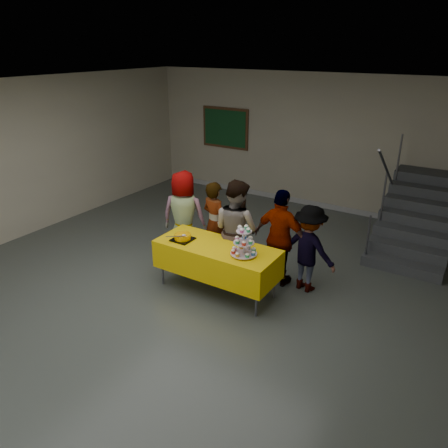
% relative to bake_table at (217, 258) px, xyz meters
% --- Properties ---
extents(room_shell, '(10.00, 10.04, 3.02)m').
position_rel_bake_table_xyz_m(room_shell, '(-0.41, -0.56, 1.57)').
color(room_shell, '#4C514C').
rests_on(room_shell, ground).
extents(bake_table, '(1.88, 0.78, 0.77)m').
position_rel_bake_table_xyz_m(bake_table, '(0.00, 0.00, 0.00)').
color(bake_table, '#595960').
rests_on(bake_table, ground).
extents(cupcake_stand, '(0.38, 0.38, 0.44)m').
position_rel_bake_table_xyz_m(cupcake_stand, '(0.49, -0.06, 0.39)').
color(cupcake_stand, silver).
rests_on(cupcake_stand, bake_table).
extents(bear_cake, '(0.32, 0.36, 0.12)m').
position_rel_bake_table_xyz_m(bear_cake, '(-0.56, -0.11, 0.27)').
color(bear_cake, black).
rests_on(bear_cake, bake_table).
extents(schoolchild_a, '(0.90, 0.73, 1.59)m').
position_rel_bake_table_xyz_m(schoolchild_a, '(-1.11, 0.65, 0.24)').
color(schoolchild_a, slate).
rests_on(schoolchild_a, ground).
extents(schoolchild_b, '(0.61, 0.49, 1.47)m').
position_rel_bake_table_xyz_m(schoolchild_b, '(-0.56, 0.79, 0.18)').
color(schoolchild_b, slate).
rests_on(schoolchild_b, ground).
extents(schoolchild_c, '(0.93, 0.81, 1.65)m').
position_rel_bake_table_xyz_m(schoolchild_c, '(0.01, 0.55, 0.27)').
color(schoolchild_c, slate).
rests_on(schoolchild_c, ground).
extents(schoolchild_d, '(0.94, 0.45, 1.56)m').
position_rel_bake_table_xyz_m(schoolchild_d, '(0.70, 0.73, 0.22)').
color(schoolchild_d, slate).
rests_on(schoolchild_d, ground).
extents(schoolchild_e, '(0.97, 0.68, 1.38)m').
position_rel_bake_table_xyz_m(schoolchild_e, '(1.14, 0.80, 0.13)').
color(schoolchild_e, slate).
rests_on(schoolchild_e, ground).
extents(staircase, '(1.30, 2.40, 2.04)m').
position_rel_bake_table_xyz_m(staircase, '(2.29, 3.55, -0.07)').
color(staircase, '#424447').
rests_on(staircase, ground).
extents(noticeboard, '(1.30, 0.05, 1.00)m').
position_rel_bake_table_xyz_m(noticeboard, '(-2.60, 4.39, 1.04)').
color(noticeboard, '#472B16').
rests_on(noticeboard, ground).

